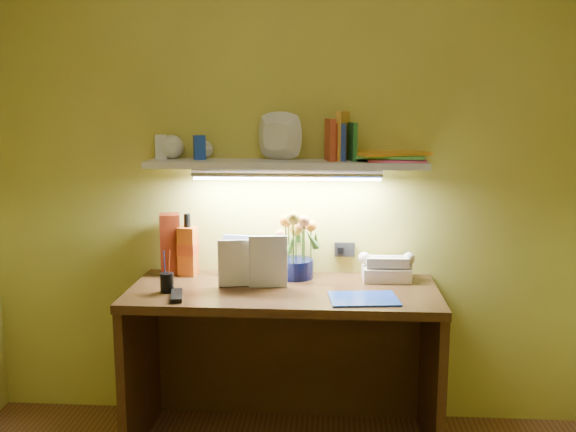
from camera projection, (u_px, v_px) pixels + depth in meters
The scene contains 13 objects.
desk at pixel (284, 366), 2.97m from camera, with size 1.40×0.60×0.75m, color #34160E.
flower_bouquet at pixel (295, 246), 3.07m from camera, with size 0.20×0.20×0.31m, color #080C35, non-canonical shape.
telephone at pixel (386, 266), 3.04m from camera, with size 0.22×0.17×0.13m, color white, non-canonical shape.
desk_clock at pixel (402, 268), 3.10m from camera, with size 0.09×0.04×0.09m, color #B7B8BC.
whisky_bottle at pixel (188, 245), 3.11m from camera, with size 0.08×0.08×0.30m, color #C65116, non-canonical shape.
whisky_box at pixel (170, 244), 3.13m from camera, with size 0.10×0.10×0.30m, color #5D1807.
pen_cup at pixel (167, 276), 2.84m from camera, with size 0.06×0.06×0.15m, color black.
art_card at pixel (243, 256), 3.09m from camera, with size 0.20×0.04×0.20m, color white, non-canonical shape.
tv_remote at pixel (177, 295), 2.77m from camera, with size 0.05×0.17×0.02m, color black.
blue_folder at pixel (364, 299), 2.74m from camera, with size 0.29×0.21×0.01m, color #1C43BA.
desk_book_a at pixel (218, 264), 2.91m from camera, with size 0.16×0.02×0.22m, color beige.
desk_book_b at pixel (249, 262), 2.90m from camera, with size 0.18×0.02×0.24m, color silver.
wall_shelf at pixel (293, 156), 2.99m from camera, with size 1.32×0.37×0.26m.
Camera 1 is at (0.21, -1.60, 1.57)m, focal length 40.00 mm.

